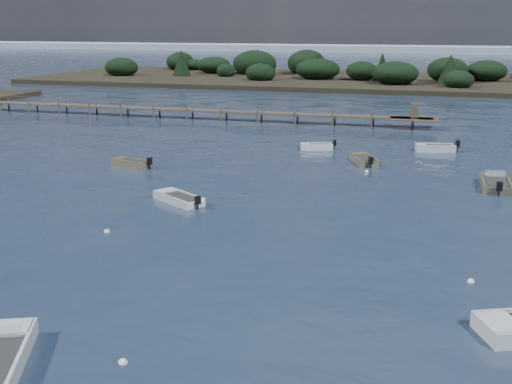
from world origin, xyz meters
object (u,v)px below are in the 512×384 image
(tender_far_grey, at_px, (132,165))
(dinghy_extra_b, at_px, (495,185))
(jetty, at_px, (190,110))
(dinghy_extra_a, at_px, (363,161))
(tender_far_white, at_px, (317,148))
(tender_far_grey_b, at_px, (435,149))
(dinghy_mid_grey, at_px, (179,200))

(tender_far_grey, xyz_separation_m, dinghy_extra_b, (27.09, 0.87, 0.01))
(jetty, bearing_deg, dinghy_extra_b, -37.34)
(dinghy_extra_b, bearing_deg, dinghy_extra_a, 150.46)
(tender_far_grey, bearing_deg, jetty, 101.76)
(dinghy_extra_b, bearing_deg, tender_far_white, 144.82)
(tender_far_grey_b, xyz_separation_m, tender_far_white, (-10.22, -2.08, -0.03))
(tender_far_white, relative_size, jetty, 0.05)
(dinghy_extra_a, height_order, tender_far_white, dinghy_extra_a)
(dinghy_mid_grey, xyz_separation_m, dinghy_extra_b, (19.51, 9.39, 0.03))
(dinghy_extra_a, height_order, tender_far_grey_b, tender_far_grey_b)
(tender_far_grey_b, height_order, tender_far_white, tender_far_grey_b)
(dinghy_extra_a, bearing_deg, dinghy_extra_b, -29.54)
(tender_far_grey, height_order, jetty, jetty)
(jetty, bearing_deg, tender_far_white, -38.98)
(dinghy_extra_a, xyz_separation_m, tender_far_grey_b, (5.50, 6.74, 0.02))
(dinghy_extra_b, bearing_deg, tender_far_grey, -178.16)
(dinghy_mid_grey, xyz_separation_m, tender_far_grey, (-7.58, 8.52, 0.02))
(jetty, bearing_deg, dinghy_extra_a, -40.25)
(dinghy_extra_a, relative_size, dinghy_extra_b, 0.83)
(dinghy_mid_grey, distance_m, dinghy_extra_b, 21.65)
(dinghy_mid_grey, height_order, dinghy_extra_a, dinghy_extra_a)
(dinghy_mid_grey, height_order, tender_far_white, tender_far_white)
(dinghy_mid_grey, height_order, dinghy_extra_b, dinghy_extra_b)
(dinghy_extra_a, relative_size, jetty, 0.06)
(tender_far_white, height_order, dinghy_extra_b, dinghy_extra_b)
(dinghy_extra_a, distance_m, tender_far_white, 6.63)
(dinghy_mid_grey, relative_size, dinghy_extra_b, 0.88)
(dinghy_mid_grey, xyz_separation_m, dinghy_extra_a, (9.81, 14.89, 0.02))
(tender_far_grey_b, bearing_deg, dinghy_extra_b, -71.08)
(dinghy_mid_grey, distance_m, dinghy_extra_a, 17.83)
(dinghy_mid_grey, height_order, jetty, jetty)
(dinghy_extra_b, bearing_deg, dinghy_mid_grey, -154.29)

